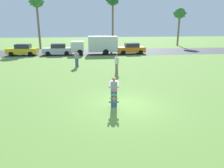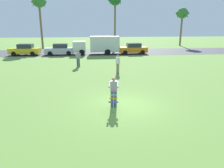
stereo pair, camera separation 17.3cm
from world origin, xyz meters
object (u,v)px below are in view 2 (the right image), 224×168
object	(u,v)px
parked_car_silver	(60,49)
person_walker_far	(78,58)
palm_tree_right_near	(115,2)
person_walker_near	(118,63)
palm_tree_centre_far	(182,15)
parked_car_yellow	(25,50)
parked_truck_white_box	(99,45)
parked_car_orange	(133,49)
kite_held	(113,99)
palm_tree_left_near	(39,4)
person_kite_flyer	(114,91)

from	to	relation	value
parked_car_silver	person_walker_far	bearing A→B (deg)	-71.45
palm_tree_right_near	person_walker_near	xyz separation A→B (m)	(-2.27, -23.47, -7.27)
parked_car_silver	palm_tree_centre_far	xyz separation A→B (m)	(22.53, 10.82, 5.27)
parked_car_yellow	palm_tree_centre_far	bearing A→B (deg)	21.50
parked_truck_white_box	parked_car_orange	distance (m)	5.13
parked_car_orange	parked_truck_white_box	bearing A→B (deg)	-179.98
parked_truck_white_box	parked_car_orange	size ratio (longest dim) A/B	1.58
kite_held	parked_car_yellow	size ratio (longest dim) A/B	0.25
palm_tree_left_near	parked_truck_white_box	bearing A→B (deg)	-39.34
parked_car_silver	palm_tree_right_near	bearing A→B (deg)	49.54
palm_tree_left_near	person_walker_far	distance (m)	20.03
person_kite_flyer	palm_tree_right_near	bearing A→B (deg)	83.71
kite_held	parked_car_orange	world-z (taller)	parked_car_orange
parked_truck_white_box	palm_tree_right_near	bearing A→B (deg)	71.94
person_kite_flyer	person_walker_near	distance (m)	8.45
person_kite_flyer	person_walker_far	bearing A→B (deg)	102.48
palm_tree_left_near	palm_tree_centre_far	world-z (taller)	palm_tree_left_near
parked_car_silver	palm_tree_right_near	xyz separation A→B (m)	(9.23, 10.82, 7.43)
parked_car_orange	palm_tree_left_near	distance (m)	18.28
kite_held	person_walker_far	bearing A→B (deg)	101.48
person_walker_near	person_walker_far	xyz separation A→B (m)	(-3.81, 3.27, 0.00)
kite_held	person_walker_near	xyz separation A→B (m)	(1.32, 9.00, 0.23)
parked_car_silver	palm_tree_centre_far	distance (m)	25.55
palm_tree_left_near	person_walker_near	distance (m)	24.41
parked_car_orange	person_walker_near	xyz separation A→B (m)	(-3.83, -12.65, 0.16)
palm_tree_left_near	palm_tree_right_near	xyz separation A→B (m)	(13.35, 2.78, 0.58)
kite_held	parked_car_orange	distance (m)	22.25
person_kite_flyer	palm_tree_right_near	world-z (taller)	palm_tree_right_near
person_kite_flyer	palm_tree_left_near	xyz separation A→B (m)	(-9.84, 29.05, 6.67)
person_walker_near	parked_truck_white_box	bearing A→B (deg)	95.70
person_kite_flyer	parked_truck_white_box	xyz separation A→B (m)	(-0.02, 21.00, 0.46)
parked_car_orange	palm_tree_centre_far	size ratio (longest dim) A/B	0.58
palm_tree_right_near	palm_tree_centre_far	bearing A→B (deg)	-0.02
person_kite_flyer	parked_car_orange	distance (m)	21.60
palm_tree_right_near	person_walker_far	distance (m)	22.31
parked_truck_white_box	parked_car_silver	bearing A→B (deg)	179.98
kite_held	parked_car_silver	bearing A→B (deg)	104.60
parked_truck_white_box	person_walker_far	bearing A→B (deg)	-105.22
palm_tree_right_near	parked_truck_white_box	bearing A→B (deg)	-108.06
palm_tree_right_near	person_walker_near	world-z (taller)	palm_tree_right_near
person_walker_near	person_walker_far	world-z (taller)	same
parked_car_yellow	person_kite_flyer	bearing A→B (deg)	-63.10
person_walker_near	palm_tree_centre_far	bearing A→B (deg)	56.42
parked_car_orange	person_walker_far	world-z (taller)	person_walker_far
person_kite_flyer	parked_car_yellow	world-z (taller)	person_kite_flyer
person_walker_far	palm_tree_left_near	bearing A→B (deg)	112.63
person_kite_flyer	parked_car_silver	bearing A→B (deg)	105.24
person_kite_flyer	parked_car_orange	world-z (taller)	person_kite_flyer
parked_car_orange	parked_car_yellow	bearing A→B (deg)	-179.99
parked_car_yellow	parked_car_silver	xyz separation A→B (m)	(4.93, 0.00, 0.00)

